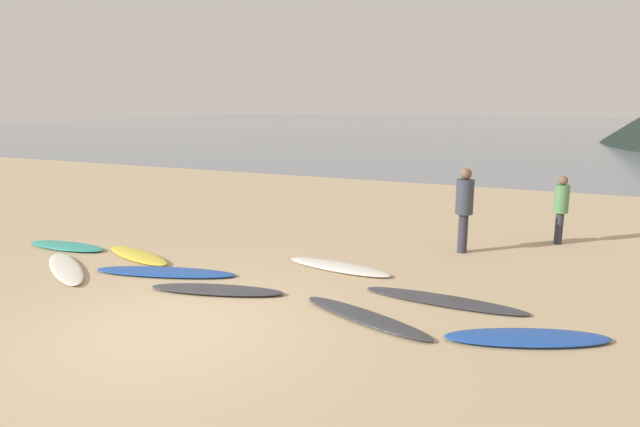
{
  "coord_description": "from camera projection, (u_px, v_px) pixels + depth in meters",
  "views": [
    {
      "loc": [
        4.86,
        -5.57,
        3.13
      ],
      "look_at": [
        -0.18,
        5.52,
        0.6
      ],
      "focal_mm": 30.3,
      "sensor_mm": 36.0,
      "label": 1
    }
  ],
  "objects": [
    {
      "name": "surfboard_8",
      "position": [
        527.0,
        338.0,
        7.19
      ],
      "size": [
        2.27,
        1.41,
        0.09
      ],
      "primitive_type": "ellipsoid",
      "rotation": [
        0.0,
        0.0,
        0.4
      ],
      "color": "#1E479E",
      "rests_on": "ground"
    },
    {
      "name": "person_0",
      "position": [
        561.0,
        204.0,
        11.94
      ],
      "size": [
        0.31,
        0.31,
        1.53
      ],
      "rotation": [
        0.0,
        0.0,
        1.36
      ],
      "color": "#2D2D38",
      "rests_on": "ground"
    },
    {
      "name": "surfboard_3",
      "position": [
        165.0,
        272.0,
        9.98
      ],
      "size": [
        2.75,
        1.32,
        0.08
      ],
      "primitive_type": "ellipsoid",
      "rotation": [
        0.0,
        0.0,
        0.29
      ],
      "color": "#1E479E",
      "rests_on": "ground"
    },
    {
      "name": "surfboard_2",
      "position": [
        138.0,
        255.0,
        11.03
      ],
      "size": [
        2.12,
        1.15,
        0.1
      ],
      "primitive_type": "ellipsoid",
      "rotation": [
        0.0,
        0.0,
        -0.32
      ],
      "color": "yellow",
      "rests_on": "ground"
    },
    {
      "name": "ground_plane",
      "position": [
        386.0,
        209.0,
        16.5
      ],
      "size": [
        120.0,
        120.0,
        0.2
      ],
      "primitive_type": "cube",
      "color": "tan",
      "rests_on": "ground"
    },
    {
      "name": "surfboard_4",
      "position": [
        217.0,
        290.0,
        9.02
      ],
      "size": [
        2.35,
        1.1,
        0.09
      ],
      "primitive_type": "ellipsoid",
      "rotation": [
        0.0,
        0.0,
        0.27
      ],
      "color": "#333338",
      "rests_on": "ground"
    },
    {
      "name": "surfboard_6",
      "position": [
        365.0,
        317.0,
        7.89
      ],
      "size": [
        2.34,
        1.23,
        0.08
      ],
      "primitive_type": "ellipsoid",
      "rotation": [
        0.0,
        0.0,
        -0.35
      ],
      "color": "#333338",
      "rests_on": "ground"
    },
    {
      "name": "person_1",
      "position": [
        464.0,
        203.0,
        11.22
      ],
      "size": [
        0.36,
        0.36,
        1.79
      ],
      "rotation": [
        0.0,
        0.0,
        0.21
      ],
      "color": "#2D2D38",
      "rests_on": "ground"
    },
    {
      "name": "surfboard_1",
      "position": [
        66.0,
        268.0,
        10.2
      ],
      "size": [
        2.26,
        1.72,
        0.09
      ],
      "primitive_type": "ellipsoid",
      "rotation": [
        0.0,
        0.0,
        -0.58
      ],
      "color": "silver",
      "rests_on": "ground"
    },
    {
      "name": "surfboard_7",
      "position": [
        444.0,
        300.0,
        8.57
      ],
      "size": [
        2.63,
        0.62,
        0.07
      ],
      "primitive_type": "ellipsoid",
      "rotation": [
        0.0,
        0.0,
        -0.04
      ],
      "color": "#333338",
      "rests_on": "ground"
    },
    {
      "name": "surfboard_0",
      "position": [
        66.0,
        246.0,
        11.76
      ],
      "size": [
        2.02,
        0.68,
        0.09
      ],
      "primitive_type": "ellipsoid",
      "rotation": [
        0.0,
        0.0,
        0.04
      ],
      "color": "teal",
      "rests_on": "ground"
    },
    {
      "name": "ocean_water",
      "position": [
        524.0,
        128.0,
        65.57
      ],
      "size": [
        140.0,
        100.0,
        0.01
      ],
      "primitive_type": "cube",
      "color": "slate",
      "rests_on": "ground"
    },
    {
      "name": "surfboard_5",
      "position": [
        339.0,
        267.0,
        10.27
      ],
      "size": [
        2.22,
        0.84,
        0.09
      ],
      "primitive_type": "ellipsoid",
      "rotation": [
        0.0,
        0.0,
        -0.13
      ],
      "color": "silver",
      "rests_on": "ground"
    }
  ]
}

